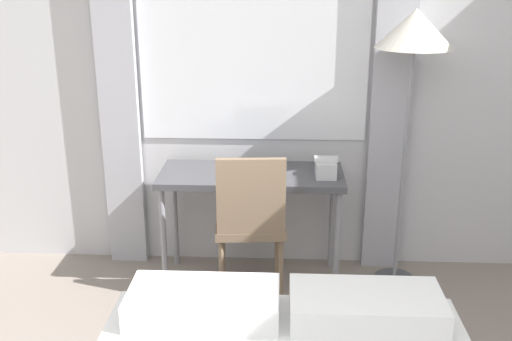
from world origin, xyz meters
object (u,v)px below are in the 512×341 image
(desk_chair, at_px, (251,218))
(book, at_px, (250,168))
(desk, at_px, (251,184))
(standing_lamp, at_px, (414,44))
(telephone, at_px, (326,168))

(desk_chair, relative_size, book, 4.00)
(desk, xyz_separation_m, desk_chair, (0.01, -0.23, -0.12))
(standing_lamp, xyz_separation_m, book, (-0.91, 0.03, -0.75))
(standing_lamp, height_order, book, standing_lamp)
(book, bearing_deg, telephone, -10.65)
(desk, xyz_separation_m, book, (-0.01, 0.04, 0.09))
(book, bearing_deg, standing_lamp, -1.62)
(desk_chair, bearing_deg, book, 89.09)
(standing_lamp, bearing_deg, desk, -179.23)
(desk, xyz_separation_m, standing_lamp, (0.90, 0.01, 0.84))
(desk_chair, bearing_deg, standing_lamp, 10.82)
(telephone, bearing_deg, desk_chair, -157.04)
(standing_lamp, height_order, telephone, standing_lamp)
(telephone, bearing_deg, book, 169.35)
(desk_chair, bearing_deg, telephone, 18.68)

